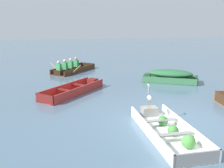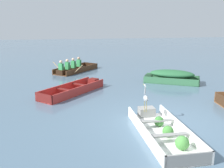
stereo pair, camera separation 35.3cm
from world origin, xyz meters
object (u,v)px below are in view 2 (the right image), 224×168
dinghy_white_foreground (163,131)px  heron_on_dinghy (146,97)px  skiff_red_mid_moored (75,90)px  skiff_green_near_moored (171,75)px  rowboat_dark_varnish_with_crew (74,68)px

dinghy_white_foreground → heron_on_dinghy: bearing=105.9°
skiff_red_mid_moored → heron_on_dinghy: heron_on_dinghy is taller
skiff_green_near_moored → skiff_red_mid_moored: bearing=-169.5°
heron_on_dinghy → rowboat_dark_varnish_with_crew: bearing=101.9°
dinghy_white_foreground → heron_on_dinghy: 1.15m
skiff_green_near_moored → dinghy_white_foreground: bearing=-115.6°
dinghy_white_foreground → heron_on_dinghy: (-0.24, 0.86, 0.73)m
dinghy_white_foreground → rowboat_dark_varnish_with_crew: (-2.10, 9.65, 0.09)m
rowboat_dark_varnish_with_crew → heron_on_dinghy: size_ratio=3.78×
dinghy_white_foreground → rowboat_dark_varnish_with_crew: bearing=102.3°
skiff_red_mid_moored → rowboat_dark_varnish_with_crew: (0.14, 4.78, 0.09)m
skiff_red_mid_moored → rowboat_dark_varnish_with_crew: bearing=88.4°
dinghy_white_foreground → skiff_green_near_moored: size_ratio=1.11×
dinghy_white_foreground → skiff_red_mid_moored: bearing=114.7°
dinghy_white_foreground → rowboat_dark_varnish_with_crew: rowboat_dark_varnish_with_crew is taller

